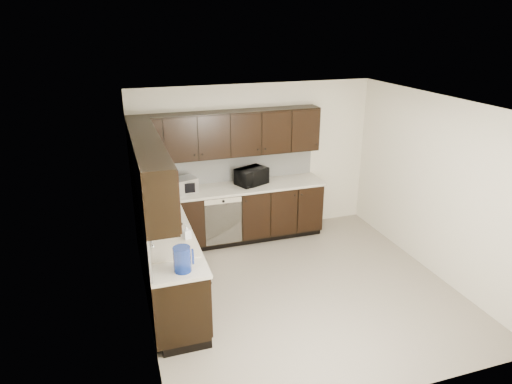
% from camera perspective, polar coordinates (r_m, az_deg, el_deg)
% --- Properties ---
extents(floor, '(4.00, 4.00, 0.00)m').
position_cam_1_polar(floor, '(6.36, 5.50, -11.95)').
color(floor, gray).
rests_on(floor, ground).
extents(ceiling, '(4.00, 4.00, 0.00)m').
position_cam_1_polar(ceiling, '(5.44, 6.42, 10.81)').
color(ceiling, white).
rests_on(ceiling, wall_back).
extents(wall_back, '(4.00, 0.02, 2.50)m').
position_cam_1_polar(wall_back, '(7.55, -0.16, 4.00)').
color(wall_back, beige).
rests_on(wall_back, floor).
extents(wall_left, '(0.02, 4.00, 2.50)m').
position_cam_1_polar(wall_left, '(5.35, -14.15, -3.95)').
color(wall_left, beige).
rests_on(wall_left, floor).
extents(wall_right, '(0.02, 4.00, 2.50)m').
position_cam_1_polar(wall_right, '(6.81, 21.54, 0.60)').
color(wall_right, beige).
rests_on(wall_right, floor).
extents(wall_front, '(4.00, 0.02, 2.50)m').
position_cam_1_polar(wall_front, '(4.24, 17.01, -11.20)').
color(wall_front, beige).
rests_on(wall_front, floor).
extents(lower_cabinets, '(3.00, 2.80, 0.90)m').
position_cam_1_polar(lower_cabinets, '(6.81, -5.95, -5.62)').
color(lower_cabinets, black).
rests_on(lower_cabinets, floor).
extents(countertop, '(3.03, 2.83, 0.04)m').
position_cam_1_polar(countertop, '(6.60, -6.13, -1.69)').
color(countertop, beige).
rests_on(countertop, lower_cabinets).
extents(backsplash, '(3.00, 2.80, 0.48)m').
position_cam_1_polar(backsplash, '(6.67, -8.36, 0.83)').
color(backsplash, silver).
rests_on(backsplash, countertop).
extents(upper_cabinets, '(3.00, 2.80, 0.70)m').
position_cam_1_polar(upper_cabinets, '(6.40, -7.43, 5.58)').
color(upper_cabinets, black).
rests_on(upper_cabinets, wall_back).
extents(dishwasher, '(0.58, 0.04, 0.78)m').
position_cam_1_polar(dishwasher, '(7.08, -4.09, -3.30)').
color(dishwasher, beige).
rests_on(dishwasher, lower_cabinets).
extents(sink, '(0.54, 0.82, 0.42)m').
position_cam_1_polar(sink, '(5.52, -10.49, -7.10)').
color(sink, beige).
rests_on(sink, countertop).
extents(microwave, '(0.57, 0.49, 0.27)m').
position_cam_1_polar(microwave, '(7.31, -0.56, 1.98)').
color(microwave, black).
rests_on(microwave, countertop).
extents(soap_bottle_a, '(0.11, 0.11, 0.19)m').
position_cam_1_polar(soap_bottle_a, '(5.56, -8.68, -4.99)').
color(soap_bottle_a, gray).
rests_on(soap_bottle_a, countertop).
extents(soap_bottle_b, '(0.11, 0.11, 0.24)m').
position_cam_1_polar(soap_bottle_b, '(5.89, -12.49, -3.48)').
color(soap_bottle_b, gray).
rests_on(soap_bottle_b, countertop).
extents(toaster_oven, '(0.44, 0.38, 0.23)m').
position_cam_1_polar(toaster_oven, '(7.04, -9.03, 0.82)').
color(toaster_oven, '#AFAFB1').
rests_on(toaster_oven, countertop).
extents(storage_bin, '(0.47, 0.37, 0.17)m').
position_cam_1_polar(storage_bin, '(6.47, -12.32, -1.55)').
color(storage_bin, silver).
rests_on(storage_bin, countertop).
extents(blue_pitcher, '(0.24, 0.24, 0.28)m').
position_cam_1_polar(blue_pitcher, '(4.88, -9.22, -8.31)').
color(blue_pitcher, navy).
rests_on(blue_pitcher, countertop).
extents(teal_tumbler, '(0.12, 0.12, 0.21)m').
position_cam_1_polar(teal_tumbler, '(6.64, -10.72, -0.63)').
color(teal_tumbler, '#0B837E').
rests_on(teal_tumbler, countertop).
extents(paper_towel_roll, '(0.14, 0.14, 0.31)m').
position_cam_1_polar(paper_towel_roll, '(6.69, -11.17, -0.07)').
color(paper_towel_roll, silver).
rests_on(paper_towel_roll, countertop).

